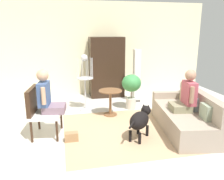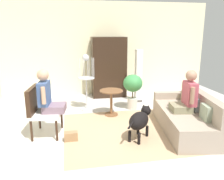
% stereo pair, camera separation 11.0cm
% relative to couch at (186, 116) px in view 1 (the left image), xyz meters
% --- Properties ---
extents(ground_plane, '(7.51, 7.51, 0.00)m').
position_rel_couch_xyz_m(ground_plane, '(-1.23, 0.11, -0.29)').
color(ground_plane, beige).
extents(back_wall, '(6.85, 0.12, 2.87)m').
position_rel_couch_xyz_m(back_wall, '(-1.23, 3.28, 1.14)').
color(back_wall, beige).
rests_on(back_wall, ground).
extents(area_rug, '(2.78, 2.39, 0.01)m').
position_rel_couch_xyz_m(area_rug, '(-1.09, 0.19, -0.29)').
color(area_rug, tan).
rests_on(area_rug, ground).
extents(couch, '(1.14, 2.07, 0.80)m').
position_rel_couch_xyz_m(couch, '(0.00, 0.00, 0.00)').
color(couch, gray).
rests_on(couch, ground).
extents(armchair, '(0.65, 0.77, 0.97)m').
position_rel_couch_xyz_m(armchair, '(-2.92, 0.36, 0.28)').
color(armchair, '#382316').
rests_on(armchair, ground).
extents(person_on_couch, '(0.50, 0.56, 0.84)m').
position_rel_couch_xyz_m(person_on_couch, '(-0.04, -0.02, 0.47)').
color(person_on_couch, gray).
extents(person_on_armchair, '(0.53, 0.54, 0.83)m').
position_rel_couch_xyz_m(person_on_armchair, '(-2.76, 0.34, 0.52)').
color(person_on_armchair, slate).
extents(round_end_table, '(0.55, 0.55, 0.63)m').
position_rel_couch_xyz_m(round_end_table, '(-1.35, 1.15, 0.13)').
color(round_end_table, brown).
rests_on(round_end_table, ground).
extents(dog, '(0.63, 0.69, 0.60)m').
position_rel_couch_xyz_m(dog, '(-1.06, -0.18, 0.08)').
color(dog, black).
rests_on(dog, ground).
extents(bird_cage_stand, '(0.42, 0.42, 1.43)m').
position_rel_couch_xyz_m(bird_cage_stand, '(-1.90, 1.69, 0.47)').
color(bird_cage_stand, silver).
rests_on(bird_cage_stand, ground).
extents(potted_plant, '(0.50, 0.50, 0.91)m').
position_rel_couch_xyz_m(potted_plant, '(-0.72, 1.51, 0.32)').
color(potted_plant, beige).
rests_on(potted_plant, ground).
extents(column_lamp, '(0.20, 0.20, 1.50)m').
position_rel_couch_xyz_m(column_lamp, '(-0.39, 2.11, 0.45)').
color(column_lamp, '#4C4742').
rests_on(column_lamp, ground).
extents(armoire_cabinet, '(1.03, 0.56, 1.82)m').
position_rel_couch_xyz_m(armoire_cabinet, '(-1.11, 2.87, 0.62)').
color(armoire_cabinet, black).
rests_on(armoire_cabinet, ground).
extents(handbag, '(0.25, 0.14, 0.17)m').
position_rel_couch_xyz_m(handbag, '(-2.35, -0.03, -0.21)').
color(handbag, '#99724C').
rests_on(handbag, ground).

